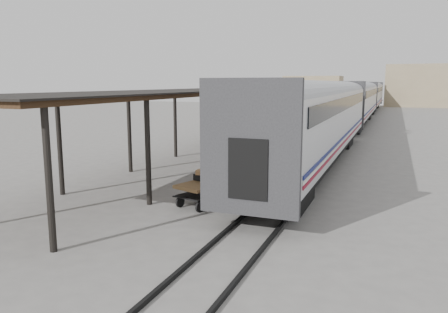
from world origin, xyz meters
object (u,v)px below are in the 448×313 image
object	(u,v)px
baggage_cart	(207,187)
luggage_tug	(275,128)
porter	(206,164)
pedestrian	(265,133)

from	to	relation	value
baggage_cart	luggage_tug	xyz separation A→B (m)	(-3.38, 22.68, -0.05)
baggage_cart	porter	bearing A→B (deg)	-50.12
baggage_cart	porter	distance (m)	1.23
luggage_tug	porter	size ratio (longest dim) A/B	1.02
luggage_tug	porter	distance (m)	23.64
pedestrian	baggage_cart	bearing A→B (deg)	76.23
porter	pedestrian	xyz separation A→B (m)	(-2.74, 17.13, -0.80)
porter	pedestrian	size ratio (longest dim) A/B	0.94
baggage_cart	pedestrian	size ratio (longest dim) A/B	1.55
baggage_cart	porter	world-z (taller)	porter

